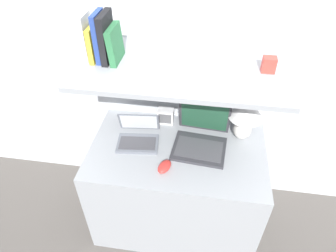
{
  "coord_description": "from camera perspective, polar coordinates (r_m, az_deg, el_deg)",
  "views": [
    {
      "loc": [
        0.14,
        -1.0,
        2.09
      ],
      "look_at": [
        -0.06,
        0.34,
        0.93
      ],
      "focal_mm": 32.0,
      "sensor_mm": 36.0,
      "label": 1
    }
  ],
  "objects": [
    {
      "name": "router_box",
      "position": [
        2.08,
        -0.43,
        1.99
      ],
      "size": [
        0.11,
        0.08,
        0.11
      ],
      "color": "white",
      "rests_on": "desk"
    },
    {
      "name": "book_yellow",
      "position": [
        1.69,
        -13.89,
        15.13
      ],
      "size": [
        0.03,
        0.15,
        0.19
      ],
      "color": "gold",
      "rests_on": "shelf"
    },
    {
      "name": "desk",
      "position": [
        2.19,
        1.63,
        -11.31
      ],
      "size": [
        1.12,
        0.68,
        0.74
      ],
      "color": "#999EA3",
      "rests_on": "ground_plane"
    },
    {
      "name": "laptop_small",
      "position": [
        1.94,
        -5.7,
        -1.98
      ],
      "size": [
        0.29,
        0.26,
        0.18
      ],
      "color": "slate",
      "rests_on": "desk"
    },
    {
      "name": "book_white",
      "position": [
        1.7,
        -15.38,
        16.02
      ],
      "size": [
        0.04,
        0.13,
        0.25
      ],
      "color": "silver",
      "rests_on": "shelf"
    },
    {
      "name": "back_riser",
      "position": [
        2.24,
        2.94,
        0.12
      ],
      "size": [
        1.12,
        0.04,
        1.27
      ],
      "color": "silver",
      "rests_on": "ground_plane"
    },
    {
      "name": "table_lamp",
      "position": [
        1.92,
        14.65,
        2.62
      ],
      "size": [
        0.22,
        0.22,
        0.32
      ],
      "color": "white",
      "rests_on": "desk"
    },
    {
      "name": "book_blue",
      "position": [
        1.67,
        -12.92,
        16.22
      ],
      "size": [
        0.03,
        0.14,
        0.26
      ],
      "color": "#284293",
      "rests_on": "shelf"
    },
    {
      "name": "computer_mouse",
      "position": [
        1.78,
        -0.68,
        -7.73
      ],
      "size": [
        0.1,
        0.13,
        0.04
      ],
      "color": "red",
      "rests_on": "desk"
    },
    {
      "name": "wall_back",
      "position": [
        1.97,
        3.66,
        13.6
      ],
      "size": [
        6.0,
        0.05,
        2.4
      ],
      "color": "silver",
      "rests_on": "ground_plane"
    },
    {
      "name": "laptop_large",
      "position": [
        1.91,
        6.29,
        -2.23
      ],
      "size": [
        0.35,
        0.35,
        0.28
      ],
      "color": "#333338",
      "rests_on": "desk"
    },
    {
      "name": "book_green",
      "position": [
        1.65,
        -10.07,
        15.11
      ],
      "size": [
        0.05,
        0.18,
        0.19
      ],
      "color": "#2D7042",
      "rests_on": "shelf"
    },
    {
      "name": "shelf",
      "position": [
        1.63,
        2.58,
        11.09
      ],
      "size": [
        1.12,
        0.61,
        0.03
      ],
      "color": "#999EA3",
      "rests_on": "back_riser"
    },
    {
      "name": "book_black",
      "position": [
        1.65,
        -11.65,
        16.17
      ],
      "size": [
        0.03,
        0.17,
        0.25
      ],
      "color": "black",
      "rests_on": "shelf"
    },
    {
      "name": "shelf_gadget",
      "position": [
        1.63,
        18.66,
        11.03
      ],
      "size": [
        0.07,
        0.05,
        0.08
      ],
      "color": "#CC3D33",
      "rests_on": "shelf"
    }
  ]
}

